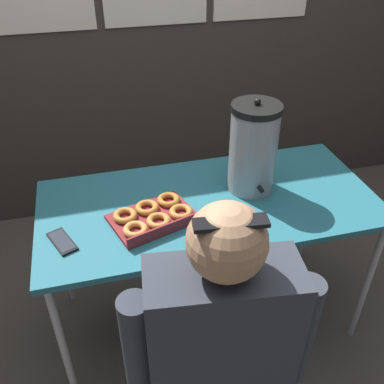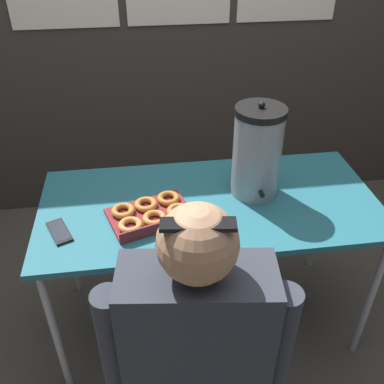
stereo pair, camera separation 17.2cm
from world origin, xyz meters
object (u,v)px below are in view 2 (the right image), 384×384
cell_phone (59,232)px  person_seated (196,366)px  coffee_urn (257,152)px  donut_box (151,213)px

cell_phone → person_seated: 0.74m
cell_phone → coffee_urn: bearing=-11.5°
donut_box → person_seated: 0.63m
person_seated → coffee_urn: bearing=-109.9°
coffee_urn → cell_phone: 0.87m
donut_box → person_seated: bearing=-97.3°
coffee_urn → person_seated: person_seated is taller
donut_box → coffee_urn: (0.47, 0.13, 0.18)m
coffee_urn → cell_phone: bearing=-168.0°
donut_box → coffee_urn: coffee_urn is taller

